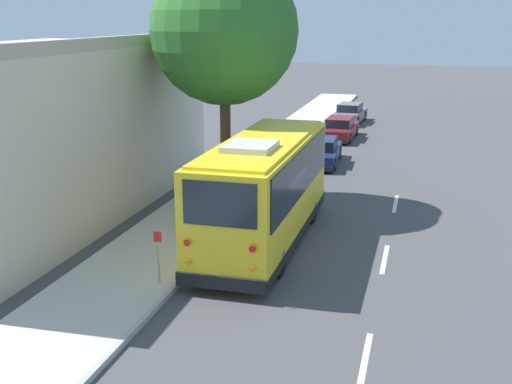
{
  "coord_description": "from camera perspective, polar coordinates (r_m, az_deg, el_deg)",
  "views": [
    {
      "loc": [
        -17.96,
        -4.39,
        6.98
      ],
      "look_at": [
        1.95,
        0.9,
        1.3
      ],
      "focal_mm": 45.0,
      "sensor_mm": 36.0,
      "label": 1
    }
  ],
  "objects": [
    {
      "name": "lane_stripe_mid",
      "position": [
        19.52,
        11.37,
        -5.85
      ],
      "size": [
        2.4,
        0.14,
        0.01
      ],
      "primitive_type": "cube",
      "color": "silver",
      "rests_on": "ground"
    },
    {
      "name": "curb_strip",
      "position": [
        20.18,
        -3.59,
        -4.62
      ],
      "size": [
        80.0,
        0.14,
        0.15
      ],
      "primitive_type": "cube",
      "color": "#AAA69D",
      "rests_on": "ground"
    },
    {
      "name": "parked_sedan_navy",
      "position": [
        31.32,
        5.71,
        3.57
      ],
      "size": [
        4.5,
        1.94,
        1.28
      ],
      "rotation": [
        0.0,
        0.0,
        0.04
      ],
      "color": "#19234C",
      "rests_on": "ground"
    },
    {
      "name": "parked_sedan_maroon",
      "position": [
        37.96,
        7.46,
        5.59
      ],
      "size": [
        4.55,
        1.82,
        1.27
      ],
      "rotation": [
        0.0,
        0.0,
        -0.03
      ],
      "color": "maroon",
      "rests_on": "ground"
    },
    {
      "name": "lane_stripe_behind",
      "position": [
        14.09,
        9.66,
        -14.51
      ],
      "size": [
        2.4,
        0.14,
        0.01
      ],
      "primitive_type": "cube",
      "color": "silver",
      "rests_on": "ground"
    },
    {
      "name": "sidewalk_slab",
      "position": [
        20.72,
        -7.84,
        -4.2
      ],
      "size": [
        80.0,
        3.08,
        0.15
      ],
      "primitive_type": "cube",
      "color": "beige",
      "rests_on": "ground"
    },
    {
      "name": "sign_post_far",
      "position": [
        18.58,
        -6.55,
        -4.52
      ],
      "size": [
        0.06,
        0.06,
        1.05
      ],
      "color": "gray",
      "rests_on": "sidewalk_slab"
    },
    {
      "name": "parked_sedan_gray",
      "position": [
        43.87,
        8.35,
        6.9
      ],
      "size": [
        4.38,
        1.96,
        1.31
      ],
      "rotation": [
        0.0,
        0.0,
        -0.08
      ],
      "color": "slate",
      "rests_on": "ground"
    },
    {
      "name": "ground_plane",
      "position": [
        19.76,
        1.08,
        -5.27
      ],
      "size": [
        160.0,
        160.0,
        0.0
      ],
      "primitive_type": "plane",
      "color": "#474749"
    },
    {
      "name": "shuttle_bus",
      "position": [
        19.84,
        0.7,
        0.53
      ],
      "size": [
        8.82,
        2.62,
        3.51
      ],
      "rotation": [
        0.0,
        0.0,
        -0.01
      ],
      "color": "yellow",
      "rests_on": "ground"
    },
    {
      "name": "street_tree",
      "position": [
        23.86,
        -2.75,
        15.04
      ],
      "size": [
        5.36,
        5.36,
        9.81
      ],
      "color": "brown",
      "rests_on": "sidewalk_slab"
    },
    {
      "name": "sign_post_near",
      "position": [
        17.03,
        -8.67,
        -5.71
      ],
      "size": [
        0.06,
        0.22,
        1.43
      ],
      "color": "gray",
      "rests_on": "sidewalk_slab"
    },
    {
      "name": "building_backdrop",
      "position": [
        24.46,
        -20.1,
        5.04
      ],
      "size": [
        16.71,
        7.86,
        6.32
      ],
      "color": "beige",
      "rests_on": "ground"
    },
    {
      "name": "lane_stripe_ahead",
      "position": [
        25.21,
        12.3,
        -1.02
      ],
      "size": [
        2.4,
        0.14,
        0.01
      ],
      "primitive_type": "cube",
      "color": "silver",
      "rests_on": "ground"
    }
  ]
}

